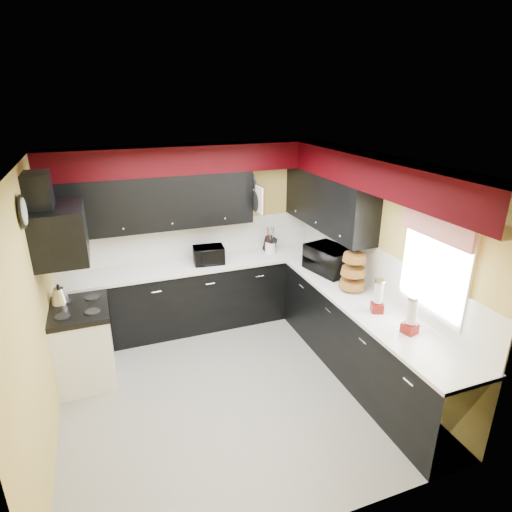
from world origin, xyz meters
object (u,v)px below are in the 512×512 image
at_px(kettle, 60,295).
at_px(microwave, 329,259).
at_px(knife_block, 270,244).
at_px(toaster_oven, 209,255).
at_px(utensil_crock, 270,247).

bearing_deg(kettle, microwave, -5.49).
bearing_deg(kettle, knife_block, 12.84).
bearing_deg(toaster_oven, utensil_crock, 10.89).
bearing_deg(utensil_crock, knife_block, 77.94).
xyz_separation_m(utensil_crock, knife_block, (0.01, 0.03, 0.04)).
xyz_separation_m(toaster_oven, kettle, (-1.84, -0.52, -0.05)).
bearing_deg(knife_block, kettle, 168.65).
distance_m(microwave, utensil_crock, 1.02).
xyz_separation_m(microwave, knife_block, (-0.44, 0.94, -0.05)).
xyz_separation_m(toaster_oven, microwave, (1.38, -0.83, 0.05)).
bearing_deg(toaster_oven, kettle, -158.63).
distance_m(microwave, knife_block, 1.04).
xyz_separation_m(microwave, utensil_crock, (-0.45, 0.91, -0.09)).
relative_size(microwave, kettle, 3.08).
distance_m(utensil_crock, kettle, 2.84).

